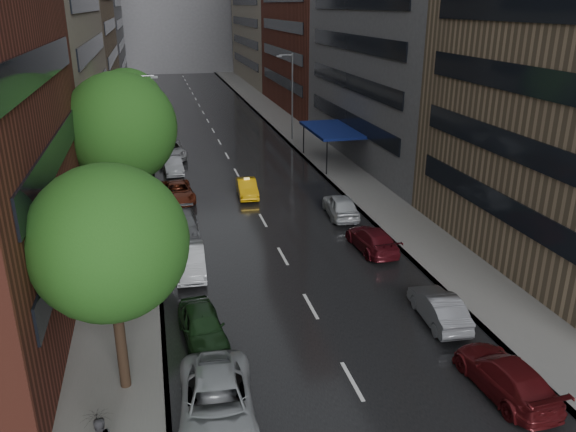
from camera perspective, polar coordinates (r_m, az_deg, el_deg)
name	(u,v)px	position (r m, az deg, el deg)	size (l,w,h in m)	color
road	(215,134)	(65.02, -7.41, 8.25)	(14.00, 140.00, 0.01)	black
sidewalk_left	(134,138)	(64.69, -15.42, 7.68)	(4.00, 140.00, 0.15)	gray
sidewalk_right	(292,130)	(66.54, 0.39, 8.77)	(4.00, 140.00, 0.15)	gray
tree_near	(109,243)	(20.43, -17.76, -2.65)	(5.58, 5.58, 8.90)	#382619
tree_mid	(121,128)	(34.50, -16.60, 8.56)	(6.49, 6.49, 10.35)	#382619
tree_far	(128,105)	(47.68, -15.95, 10.80)	(5.76, 5.76, 9.17)	#382619
taxi	(247,188)	(43.13, -4.19, 2.86)	(1.41, 4.04, 1.33)	#E6A30C
parked_cars_left	(183,219)	(37.23, -10.65, -0.27)	(3.17, 43.44, 1.59)	#A0A4A9
parked_cars_right	(398,265)	(30.82, 11.08, -4.89)	(2.28, 24.38, 1.59)	#521013
street_lamp_left	(141,131)	(44.10, -14.74, 8.32)	(1.74, 0.22, 9.00)	gray
street_lamp_right	(292,95)	(60.61, 0.36, 12.21)	(1.74, 0.22, 9.00)	gray
awning	(331,130)	(51.79, 4.43, 8.71)	(4.00, 8.00, 3.12)	navy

